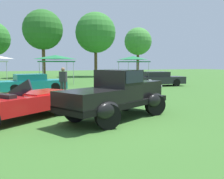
{
  "coord_description": "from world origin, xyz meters",
  "views": [
    {
      "loc": [
        -2.94,
        -7.53,
        1.92
      ],
      "look_at": [
        1.22,
        2.3,
        0.81
      ],
      "focal_mm": 40.14,
      "sensor_mm": 36.0,
      "label": 1
    }
  ],
  "objects_px": {
    "spectator_near_truck": "(63,81)",
    "show_car_charcoal": "(158,79)",
    "canopy_tent_center_field": "(56,58)",
    "feature_pickup_truck": "(117,94)",
    "canopy_tent_right_field": "(133,59)",
    "neighbor_convertible": "(17,103)",
    "show_car_teal": "(32,83)"
  },
  "relations": [
    {
      "from": "feature_pickup_truck",
      "to": "canopy_tent_right_field",
      "type": "distance_m",
      "value": 18.8
    },
    {
      "from": "spectator_near_truck",
      "to": "canopy_tent_center_field",
      "type": "xyz_separation_m",
      "value": [
        1.35,
        9.67,
        1.51
      ]
    },
    {
      "from": "feature_pickup_truck",
      "to": "show_car_charcoal",
      "type": "height_order",
      "value": "feature_pickup_truck"
    },
    {
      "from": "show_car_charcoal",
      "to": "spectator_near_truck",
      "type": "bearing_deg",
      "value": -157.04
    },
    {
      "from": "neighbor_convertible",
      "to": "spectator_near_truck",
      "type": "relative_size",
      "value": 2.8
    },
    {
      "from": "neighbor_convertible",
      "to": "spectator_near_truck",
      "type": "xyz_separation_m",
      "value": [
        2.71,
        5.33,
        0.33
      ]
    },
    {
      "from": "feature_pickup_truck",
      "to": "spectator_near_truck",
      "type": "bearing_deg",
      "value": 94.5
    },
    {
      "from": "show_car_charcoal",
      "to": "canopy_tent_center_field",
      "type": "relative_size",
      "value": 1.53
    },
    {
      "from": "feature_pickup_truck",
      "to": "spectator_near_truck",
      "type": "xyz_separation_m",
      "value": [
        -0.51,
        6.49,
        0.05
      ]
    },
    {
      "from": "canopy_tent_center_field",
      "to": "spectator_near_truck",
      "type": "bearing_deg",
      "value": -97.96
    },
    {
      "from": "neighbor_convertible",
      "to": "canopy_tent_center_field",
      "type": "distance_m",
      "value": 15.65
    },
    {
      "from": "neighbor_convertible",
      "to": "canopy_tent_center_field",
      "type": "height_order",
      "value": "canopy_tent_center_field"
    },
    {
      "from": "show_car_charcoal",
      "to": "canopy_tent_center_field",
      "type": "distance_m",
      "value": 9.73
    },
    {
      "from": "show_car_teal",
      "to": "spectator_near_truck",
      "type": "bearing_deg",
      "value": -64.32
    },
    {
      "from": "show_car_teal",
      "to": "canopy_tent_center_field",
      "type": "distance_m",
      "value": 7.46
    },
    {
      "from": "feature_pickup_truck",
      "to": "canopy_tent_center_field",
      "type": "distance_m",
      "value": 16.25
    },
    {
      "from": "show_car_teal",
      "to": "neighbor_convertible",
      "type": "bearing_deg",
      "value": -98.69
    },
    {
      "from": "canopy_tent_center_field",
      "to": "show_car_charcoal",
      "type": "bearing_deg",
      "value": -38.19
    },
    {
      "from": "show_car_teal",
      "to": "spectator_near_truck",
      "type": "distance_m",
      "value": 3.34
    },
    {
      "from": "canopy_tent_center_field",
      "to": "show_car_teal",
      "type": "bearing_deg",
      "value": -112.7
    },
    {
      "from": "show_car_teal",
      "to": "canopy_tent_center_field",
      "type": "bearing_deg",
      "value": 67.3
    },
    {
      "from": "neighbor_convertible",
      "to": "feature_pickup_truck",
      "type": "bearing_deg",
      "value": -19.69
    },
    {
      "from": "neighbor_convertible",
      "to": "spectator_near_truck",
      "type": "height_order",
      "value": "spectator_near_truck"
    },
    {
      "from": "show_car_teal",
      "to": "show_car_charcoal",
      "type": "relative_size",
      "value": 0.96
    },
    {
      "from": "canopy_tent_right_field",
      "to": "show_car_teal",
      "type": "bearing_deg",
      "value": -148.54
    },
    {
      "from": "feature_pickup_truck",
      "to": "show_car_charcoal",
      "type": "distance_m",
      "value": 13.22
    },
    {
      "from": "neighbor_convertible",
      "to": "show_car_teal",
      "type": "relative_size",
      "value": 1.06
    },
    {
      "from": "spectator_near_truck",
      "to": "show_car_charcoal",
      "type": "bearing_deg",
      "value": 22.96
    },
    {
      "from": "show_car_charcoal",
      "to": "canopy_tent_center_field",
      "type": "bearing_deg",
      "value": 141.81
    },
    {
      "from": "show_car_charcoal",
      "to": "spectator_near_truck",
      "type": "relative_size",
      "value": 2.75
    },
    {
      "from": "canopy_tent_center_field",
      "to": "canopy_tent_right_field",
      "type": "xyz_separation_m",
      "value": [
        8.37,
        0.16,
        -0.0
      ]
    },
    {
      "from": "show_car_teal",
      "to": "canopy_tent_center_field",
      "type": "relative_size",
      "value": 1.47
    }
  ]
}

